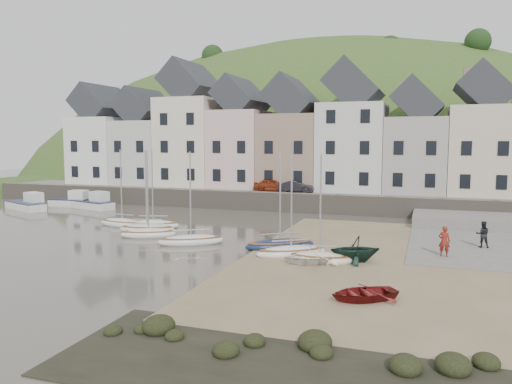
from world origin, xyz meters
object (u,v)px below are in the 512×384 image
at_px(rowboat_green, 355,249).
at_px(car_right, 296,187).
at_px(sailboat_0, 122,223).
at_px(person_dark, 483,234).
at_px(rowboat_red, 363,293).
at_px(car_left, 272,185).
at_px(person_red, 444,241).
at_px(rowboat_white, 312,257).

xyz_separation_m(rowboat_green, car_right, (-8.73, 20.62, 1.39)).
height_order(sailboat_0, person_dark, sailboat_0).
distance_m(sailboat_0, rowboat_green, 20.15).
bearing_deg(rowboat_green, rowboat_red, -12.61).
height_order(rowboat_red, car_left, car_left).
bearing_deg(person_dark, car_right, -44.57).
bearing_deg(rowboat_green, person_red, 96.42).
bearing_deg(rowboat_white, person_dark, 99.09).
height_order(rowboat_green, rowboat_red, rowboat_green).
relative_size(sailboat_0, rowboat_green, 2.28).
relative_size(rowboat_green, rowboat_red, 0.94).
height_order(rowboat_white, car_left, car_left).
distance_m(rowboat_green, rowboat_red, 6.81).
bearing_deg(person_red, sailboat_0, -2.85).
relative_size(person_dark, car_right, 0.48).
bearing_deg(person_red, person_dark, -120.03).
bearing_deg(sailboat_0, rowboat_white, -22.55).
distance_m(car_left, car_right, 2.49).
xyz_separation_m(sailboat_0, car_left, (8.01, 14.63, 1.99)).
xyz_separation_m(sailboat_0, car_right, (10.50, 14.63, 1.91)).
bearing_deg(person_dark, rowboat_red, 63.41).
bearing_deg(rowboat_red, rowboat_white, 178.23).
bearing_deg(rowboat_green, person_dark, 107.22).
xyz_separation_m(person_dark, car_right, (-15.84, 14.52, 1.22)).
bearing_deg(person_red, rowboat_red, 74.64).
bearing_deg(rowboat_red, car_left, 171.03).
relative_size(rowboat_red, person_dark, 1.78).
height_order(sailboat_0, car_right, sailboat_0).
height_order(rowboat_red, person_red, person_red).
distance_m(rowboat_white, car_right, 22.75).
distance_m(rowboat_red, car_right, 29.13).
height_order(sailboat_0, rowboat_white, sailboat_0).
distance_m(rowboat_red, person_red, 10.05).
distance_m(person_dark, car_right, 21.52).
xyz_separation_m(rowboat_green, person_red, (4.75, 2.73, 0.22)).
bearing_deg(car_right, rowboat_white, -165.15).
distance_m(rowboat_white, person_dark, 11.77).
bearing_deg(person_dark, car_left, -40.45).
xyz_separation_m(rowboat_white, person_dark, (9.29, 7.20, 0.55)).
relative_size(person_red, car_right, 0.51).
distance_m(sailboat_0, car_left, 16.80).
height_order(rowboat_white, person_red, person_red).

